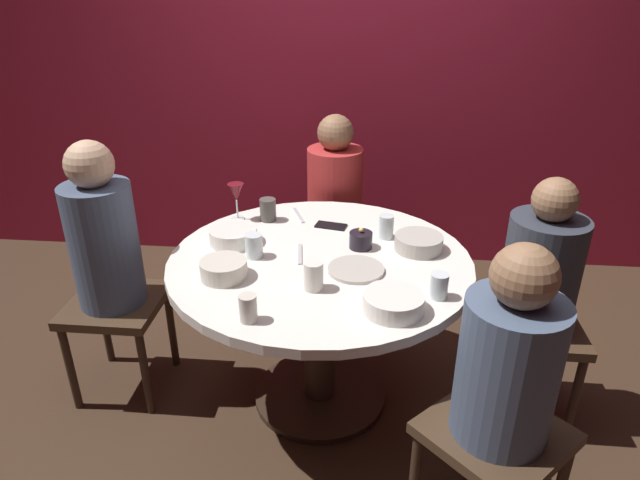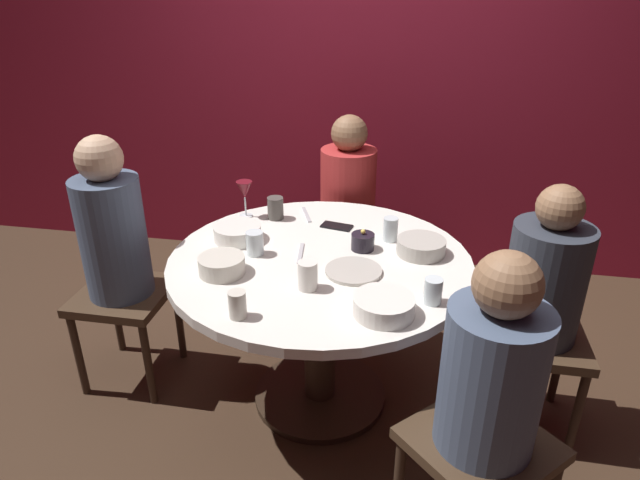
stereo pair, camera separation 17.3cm
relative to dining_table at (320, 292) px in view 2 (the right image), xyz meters
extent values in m
plane|color=#382619|center=(0.00, 0.00, -0.56)|extent=(8.00, 8.00, 0.00)
cube|color=maroon|center=(0.00, 1.51, 0.74)|extent=(6.00, 0.10, 2.60)
cylinder|color=silver|center=(0.00, 0.00, 0.14)|extent=(1.24, 1.24, 0.04)
cylinder|color=#332319|center=(0.00, 0.00, -0.22)|extent=(0.14, 0.14, 0.69)
cylinder|color=#2D2116|center=(0.00, 0.00, -0.55)|extent=(0.60, 0.60, 0.03)
cube|color=#3F2D1E|center=(-0.91, 0.00, -0.11)|extent=(0.40, 0.40, 0.04)
cylinder|color=#475670|center=(-0.91, 0.00, 0.18)|extent=(0.29, 0.29, 0.54)
sphere|color=tan|center=(-0.91, 0.00, 0.53)|extent=(0.19, 0.19, 0.19)
cylinder|color=#332319|center=(-1.08, -0.17, -0.35)|extent=(0.04, 0.04, 0.43)
cylinder|color=#332319|center=(-0.74, -0.17, -0.35)|extent=(0.04, 0.04, 0.43)
cylinder|color=#332319|center=(-1.08, 0.17, -0.35)|extent=(0.04, 0.04, 0.43)
cylinder|color=#332319|center=(-0.74, 0.17, -0.35)|extent=(0.04, 0.04, 0.43)
cube|color=#3F2D1E|center=(0.00, 0.85, -0.11)|extent=(0.40, 0.40, 0.04)
cylinder|color=#B22D2D|center=(0.00, 0.85, 0.14)|extent=(0.30, 0.30, 0.47)
sphere|color=#8C6647|center=(0.00, 0.85, 0.46)|extent=(0.19, 0.19, 0.19)
cylinder|color=#332319|center=(-0.17, 1.02, -0.35)|extent=(0.04, 0.04, 0.43)
cylinder|color=#332319|center=(-0.17, 0.68, -0.35)|extent=(0.04, 0.04, 0.43)
cylinder|color=#332319|center=(0.17, 1.02, -0.35)|extent=(0.04, 0.04, 0.43)
cylinder|color=#332319|center=(0.17, 0.68, -0.35)|extent=(0.04, 0.04, 0.43)
cube|color=#3F2D1E|center=(0.88, 0.00, -0.11)|extent=(0.40, 0.40, 0.04)
cylinder|color=#2D333D|center=(0.88, 0.00, 0.14)|extent=(0.30, 0.30, 0.47)
sphere|color=#8C6647|center=(0.88, 0.00, 0.45)|extent=(0.17, 0.17, 0.17)
cylinder|color=#332319|center=(1.05, 0.17, -0.35)|extent=(0.04, 0.04, 0.43)
cylinder|color=#332319|center=(0.71, 0.17, -0.35)|extent=(0.04, 0.04, 0.43)
cylinder|color=#332319|center=(1.05, -0.17, -0.35)|extent=(0.04, 0.04, 0.43)
cylinder|color=#332319|center=(0.71, -0.17, -0.35)|extent=(0.04, 0.04, 0.43)
cube|color=#3F2D1E|center=(0.62, -0.62, -0.11)|extent=(0.57, 0.57, 0.04)
cylinder|color=#475670|center=(0.62, -0.62, 0.14)|extent=(0.43, 0.43, 0.47)
sphere|color=#8C6647|center=(0.62, -0.62, 0.46)|extent=(0.19, 0.19, 0.19)
cylinder|color=#332319|center=(0.62, -0.38, -0.35)|extent=(0.04, 0.04, 0.43)
cylinder|color=black|center=(0.16, 0.11, 0.20)|extent=(0.10, 0.10, 0.07)
sphere|color=#F9D159|center=(0.16, 0.11, 0.25)|extent=(0.02, 0.02, 0.02)
cylinder|color=silver|center=(-0.42, 0.36, 0.17)|extent=(0.06, 0.06, 0.01)
cylinder|color=silver|center=(-0.42, 0.36, 0.22)|extent=(0.01, 0.01, 0.09)
cone|color=maroon|center=(-0.42, 0.36, 0.30)|extent=(0.08, 0.08, 0.08)
cylinder|color=#B2ADA3|center=(0.15, -0.10, 0.17)|extent=(0.22, 0.22, 0.01)
cube|color=black|center=(0.02, 0.31, 0.17)|extent=(0.15, 0.10, 0.01)
cylinder|color=beige|center=(-0.35, -0.20, 0.20)|extent=(0.18, 0.18, 0.07)
cylinder|color=#B2ADA3|center=(0.40, 0.11, 0.20)|extent=(0.20, 0.20, 0.06)
cylinder|color=silver|center=(0.29, -0.37, 0.20)|extent=(0.21, 0.21, 0.07)
cylinder|color=silver|center=(-0.38, 0.10, 0.20)|extent=(0.21, 0.21, 0.07)
cylinder|color=silver|center=(-0.27, -0.02, 0.21)|extent=(0.07, 0.07, 0.10)
cylinder|color=#4C4742|center=(-0.28, 0.36, 0.22)|extent=(0.08, 0.08, 0.11)
cylinder|color=silver|center=(0.00, -0.25, 0.22)|extent=(0.07, 0.07, 0.11)
cylinder|color=silver|center=(0.45, -0.27, 0.21)|extent=(0.06, 0.06, 0.09)
cylinder|color=silver|center=(0.27, 0.22, 0.22)|extent=(0.06, 0.06, 0.11)
cylinder|color=beige|center=(-0.19, -0.48, 0.21)|extent=(0.06, 0.06, 0.10)
cube|color=#B7B7BC|center=(-0.14, 0.42, 0.17)|extent=(0.08, 0.17, 0.01)
cube|color=#B7B7BC|center=(-0.09, 0.02, 0.17)|extent=(0.04, 0.18, 0.01)
camera|label=1|loc=(0.19, -2.00, 1.21)|focal=31.13mm
camera|label=2|loc=(0.36, -1.98, 1.21)|focal=31.13mm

